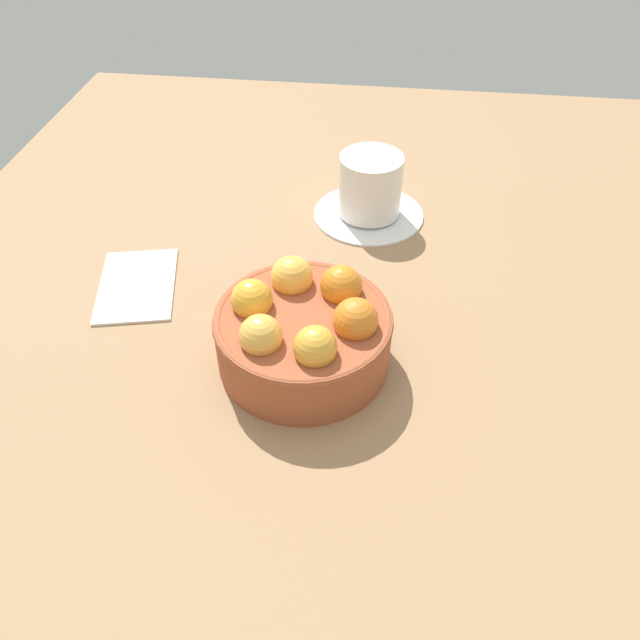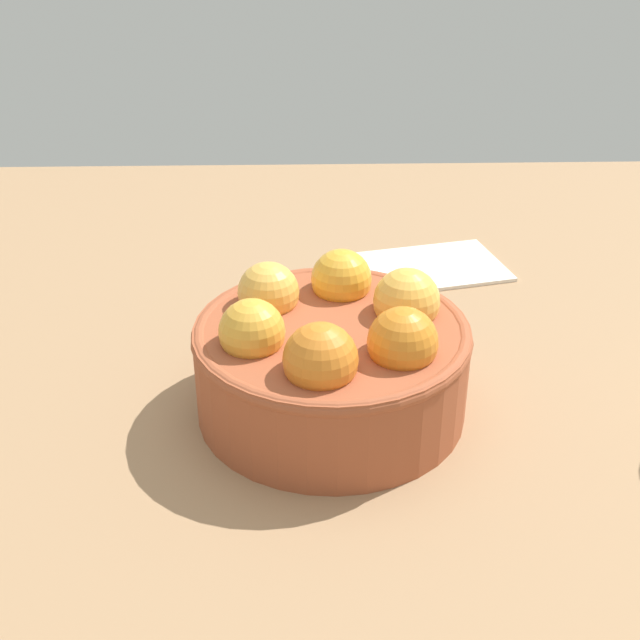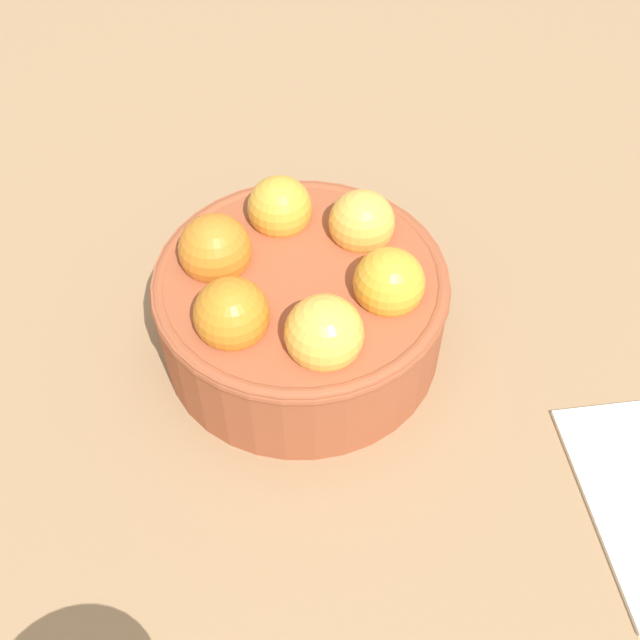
% 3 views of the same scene
% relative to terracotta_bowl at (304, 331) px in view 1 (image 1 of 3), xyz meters
% --- Properties ---
extents(ground_plane, '(1.35, 0.96, 0.04)m').
position_rel_terracotta_bowl_xyz_m(ground_plane, '(0.00, -0.00, -0.06)').
color(ground_plane, '#997551').
extents(terracotta_bowl, '(0.17, 0.17, 0.09)m').
position_rel_terracotta_bowl_xyz_m(terracotta_bowl, '(0.00, 0.00, 0.00)').
color(terracotta_bowl, '#9E4C2D').
rests_on(terracotta_bowl, ground_plane).
extents(coffee_cup, '(0.14, 0.14, 0.08)m').
position_rel_terracotta_bowl_xyz_m(coffee_cup, '(-0.26, 0.05, -0.00)').
color(coffee_cup, white).
rests_on(coffee_cup, ground_plane).
extents(folded_napkin, '(0.14, 0.11, 0.01)m').
position_rel_terracotta_bowl_xyz_m(folded_napkin, '(-0.09, -0.20, -0.04)').
color(folded_napkin, white).
rests_on(folded_napkin, ground_plane).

